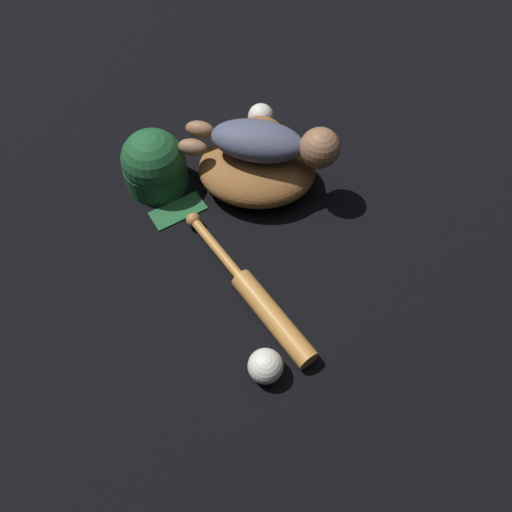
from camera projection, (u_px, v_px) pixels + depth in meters
ground_plane at (245, 196)px, 1.25m from camera, size 6.00×6.00×0.00m
baseball_glove at (258, 164)px, 1.24m from camera, size 0.31×0.30×0.11m
baby_figure at (269, 142)px, 1.15m from camera, size 0.38×0.12×0.09m
baseball_bat at (260, 301)px, 1.06m from camera, size 0.34×0.34×0.05m
baseball at (265, 366)px, 0.97m from camera, size 0.07×0.07×0.07m
baseball_spare at (262, 117)px, 1.36m from camera, size 0.07×0.07×0.07m
baseball_cap at (155, 165)px, 1.22m from camera, size 0.22×0.23×0.16m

